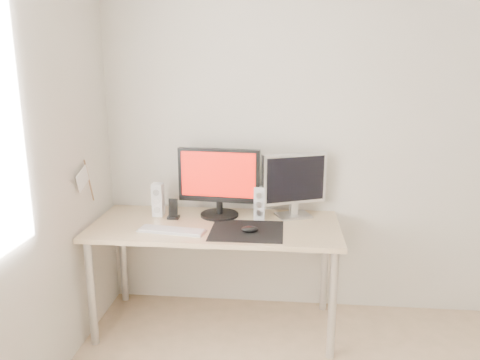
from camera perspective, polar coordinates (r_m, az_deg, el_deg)
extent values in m
plane|color=silver|center=(3.28, 14.17, 5.01)|extent=(3.50, 0.00, 3.50)
cube|color=black|center=(2.92, 0.83, -6.21)|extent=(0.45, 0.40, 0.00)
ellipsoid|color=black|center=(2.88, 1.18, -6.04)|extent=(0.11, 0.06, 0.04)
cube|color=#D1B587|center=(3.05, -3.03, -5.64)|extent=(1.60, 0.70, 0.03)
cylinder|color=silver|center=(3.13, -17.65, -13.04)|extent=(0.05, 0.05, 0.70)
cylinder|color=silver|center=(2.92, 11.20, -14.70)|extent=(0.05, 0.05, 0.70)
cylinder|color=silver|center=(3.62, -14.08, -9.02)|extent=(0.05, 0.05, 0.70)
cylinder|color=silver|center=(3.44, 10.28, -10.08)|extent=(0.05, 0.05, 0.70)
cylinder|color=black|center=(3.20, -2.51, -4.24)|extent=(0.28, 0.28, 0.02)
cylinder|color=black|center=(3.18, -2.53, -3.08)|extent=(0.04, 0.04, 0.12)
cube|color=black|center=(3.12, -2.59, 0.57)|extent=(0.55, 0.09, 0.36)
cube|color=#FF220D|center=(3.09, -2.69, 0.64)|extent=(0.50, 0.05, 0.30)
cube|color=#BABABC|center=(3.20, 6.53, -4.31)|extent=(0.27, 0.23, 0.01)
cube|color=silver|center=(3.19, 6.56, -3.32)|extent=(0.06, 0.06, 0.10)
cube|color=silver|center=(3.13, 6.66, 0.17)|extent=(0.43, 0.21, 0.34)
cube|color=black|center=(3.11, 6.82, 0.08)|extent=(0.38, 0.16, 0.30)
cube|color=white|center=(3.22, -9.95, -2.37)|extent=(0.07, 0.08, 0.22)
cylinder|color=silver|center=(3.20, -10.10, -3.63)|extent=(0.04, 0.01, 0.04)
cylinder|color=silver|center=(3.18, -10.14, -2.58)|extent=(0.04, 0.01, 0.04)
cylinder|color=#AFAFB1|center=(3.17, -10.19, -1.52)|extent=(0.04, 0.01, 0.04)
cube|color=silver|center=(3.11, 2.38, -2.77)|extent=(0.07, 0.08, 0.22)
cylinder|color=silver|center=(3.09, 2.32, -4.08)|extent=(0.04, 0.01, 0.04)
cylinder|color=silver|center=(3.07, 2.33, -3.00)|extent=(0.04, 0.01, 0.04)
cylinder|color=silver|center=(3.05, 2.34, -1.90)|extent=(0.04, 0.01, 0.04)
cube|color=#B5B5B7|center=(2.94, -8.33, -6.15)|extent=(0.43, 0.18, 0.01)
cube|color=silver|center=(2.93, -8.34, -6.00)|extent=(0.41, 0.16, 0.01)
cube|color=black|center=(3.18, -8.11, -4.51)|extent=(0.08, 0.07, 0.02)
cube|color=black|center=(3.15, -8.15, -3.34)|extent=(0.06, 0.03, 0.12)
cylinder|color=#A57F54|center=(3.10, -17.92, -0.08)|extent=(0.01, 0.10, 0.29)
cube|color=white|center=(3.01, -18.60, 0.24)|extent=(0.00, 0.19, 0.15)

